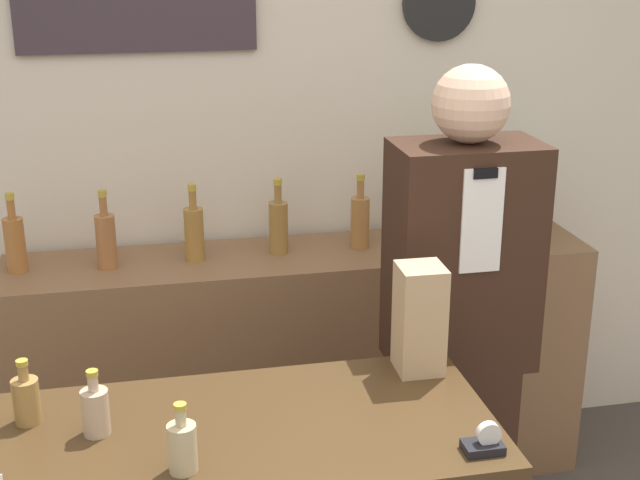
# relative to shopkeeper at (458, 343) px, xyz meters

# --- Properties ---
(back_wall) EXTENTS (5.20, 0.09, 2.70)m
(back_wall) POSITION_rel_shopkeeper_xyz_m (-0.57, 0.94, 0.51)
(back_wall) COLOR beige
(back_wall) RESTS_ON ground_plane
(back_shelf) EXTENTS (2.15, 0.42, 0.94)m
(back_shelf) POSITION_rel_shopkeeper_xyz_m (-0.36, 0.67, -0.38)
(back_shelf) COLOR brown
(back_shelf) RESTS_ON ground_plane
(shopkeeper) EXTENTS (0.43, 0.27, 1.71)m
(shopkeeper) POSITION_rel_shopkeeper_xyz_m (0.00, 0.00, 0.00)
(shopkeeper) COLOR #331E14
(shopkeeper) RESTS_ON ground_plane
(potted_plant) EXTENTS (0.32, 0.32, 0.39)m
(potted_plant) POSITION_rel_shopkeeper_xyz_m (0.39, 0.63, 0.30)
(potted_plant) COLOR #B27047
(potted_plant) RESTS_ON back_shelf
(paper_bag) EXTENTS (0.12, 0.13, 0.29)m
(paper_bag) POSITION_rel_shopkeeper_xyz_m (-0.23, -0.31, 0.24)
(paper_bag) COLOR tan
(paper_bag) RESTS_ON display_counter
(tape_dispenser) EXTENTS (0.09, 0.06, 0.07)m
(tape_dispenser) POSITION_rel_shopkeeper_xyz_m (-0.21, -0.72, 0.11)
(tape_dispenser) COLOR black
(tape_dispenser) RESTS_ON display_counter
(counter_bottle_1) EXTENTS (0.06, 0.06, 0.16)m
(counter_bottle_1) POSITION_rel_shopkeeper_xyz_m (-1.23, -0.38, 0.15)
(counter_bottle_1) COLOR olive
(counter_bottle_1) RESTS_ON display_counter
(counter_bottle_2) EXTENTS (0.06, 0.06, 0.16)m
(counter_bottle_2) POSITION_rel_shopkeeper_xyz_m (-1.06, -0.46, 0.15)
(counter_bottle_2) COLOR tan
(counter_bottle_2) RESTS_ON display_counter
(counter_bottle_3) EXTENTS (0.06, 0.06, 0.16)m
(counter_bottle_3) POSITION_rel_shopkeeper_xyz_m (-0.88, -0.66, 0.15)
(counter_bottle_3) COLOR tan
(counter_bottle_3) RESTS_ON display_counter
(shelf_bottle_0) EXTENTS (0.07, 0.07, 0.28)m
(shelf_bottle_0) POSITION_rel_shopkeeper_xyz_m (-1.36, 0.69, 0.19)
(shelf_bottle_0) COLOR #A36531
(shelf_bottle_0) RESTS_ON back_shelf
(shelf_bottle_1) EXTENTS (0.07, 0.07, 0.28)m
(shelf_bottle_1) POSITION_rel_shopkeeper_xyz_m (-1.06, 0.66, 0.19)
(shelf_bottle_1) COLOR #A06438
(shelf_bottle_1) RESTS_ON back_shelf
(shelf_bottle_2) EXTENTS (0.07, 0.07, 0.28)m
(shelf_bottle_2) POSITION_rel_shopkeeper_xyz_m (-0.75, 0.67, 0.19)
(shelf_bottle_2) COLOR olive
(shelf_bottle_2) RESTS_ON back_shelf
(shelf_bottle_3) EXTENTS (0.07, 0.07, 0.28)m
(shelf_bottle_3) POSITION_rel_shopkeeper_xyz_m (-0.45, 0.69, 0.19)
(shelf_bottle_3) COLOR olive
(shelf_bottle_3) RESTS_ON back_shelf
(shelf_bottle_4) EXTENTS (0.07, 0.07, 0.28)m
(shelf_bottle_4) POSITION_rel_shopkeeper_xyz_m (-0.14, 0.69, 0.19)
(shelf_bottle_4) COLOR #A06D39
(shelf_bottle_4) RESTS_ON back_shelf
(shelf_bottle_5) EXTENTS (0.07, 0.07, 0.28)m
(shelf_bottle_5) POSITION_rel_shopkeeper_xyz_m (0.17, 0.68, 0.19)
(shelf_bottle_5) COLOR #A1693B
(shelf_bottle_5) RESTS_ON back_shelf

